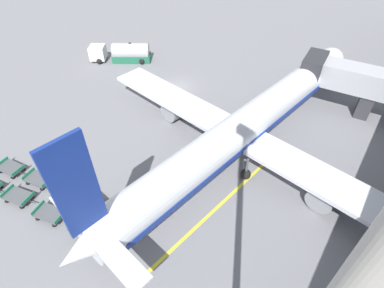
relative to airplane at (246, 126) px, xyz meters
The scene contains 11 objects.
ground_plane 15.71m from the airplane, 154.82° to the left, with size 500.00×500.00×0.00m, color gray.
airplane is the anchor object (origin of this frame).
fuel_tanker_primary 27.21m from the airplane, 163.47° to the left, with size 9.22×7.52×3.18m.
baggage_dolly_row_near_col_b 23.01m from the airplane, 126.27° to the right, with size 3.39×2.17×0.92m.
baggage_dolly_row_near_col_c 20.38m from the airplane, 117.93° to the right, with size 3.39×2.19×0.92m.
baggage_dolly_row_near_col_d 18.08m from the airplane, 108.49° to the right, with size 3.39×2.08×0.92m.
baggage_dolly_row_mid_a_col_a 24.50m from the airplane, 136.19° to the right, with size 3.38×2.00×0.92m.
baggage_dolly_row_mid_a_col_b 21.41m from the airplane, 130.88° to the right, with size 3.39×2.10×0.92m.
baggage_dolly_row_mid_a_col_c 18.56m from the airplane, 122.99° to the right, with size 3.39×2.16×0.92m.
baggage_dolly_row_mid_a_col_d 16.15m from the airplane, 112.99° to the right, with size 3.39×2.13×0.92m.
stand_guidance_stripe 9.79m from the airplane, 78.42° to the right, with size 3.50×24.63×0.01m.
Camera 1 is at (23.73, -29.56, 22.68)m, focal length 28.00 mm.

